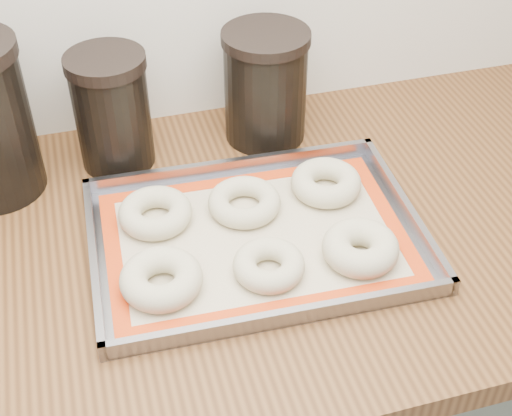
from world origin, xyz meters
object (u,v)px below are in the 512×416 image
object	(u,v)px
bagel_back_left	(155,213)
bagel_front_mid	(269,265)
bagel_front_left	(161,279)
bagel_back_right	(326,183)
baking_tray	(256,237)
bagel_front_right	(360,248)
canister_right	(265,86)
canister_mid	(112,110)
bagel_back_mid	(244,202)

from	to	relation	value
bagel_back_left	bagel_front_mid	bearing A→B (deg)	-48.98
bagel_front_left	bagel_front_mid	bearing A→B (deg)	-4.68
bagel_front_mid	bagel_back_right	size ratio (longest dim) A/B	0.90
baking_tray	bagel_front_right	xyz separation A→B (m)	(0.12, -0.08, 0.02)
bagel_back_right	canister_right	world-z (taller)	canister_right
baking_tray	canister_right	bearing A→B (deg)	70.85
canister_right	bagel_back_right	bearing A→B (deg)	-76.48
bagel_back_left	bagel_back_right	world-z (taller)	bagel_back_right
canister_right	bagel_front_mid	bearing A→B (deg)	-105.55
canister_mid	bagel_front_right	bearing A→B (deg)	-48.46
bagel_front_left	bagel_back_right	world-z (taller)	bagel_front_left
canister_mid	canister_right	distance (m)	0.25
bagel_front_mid	bagel_back_left	bearing A→B (deg)	131.02
bagel_back_left	bagel_front_right	bearing A→B (deg)	-30.70
bagel_front_mid	bagel_back_mid	distance (m)	0.14
canister_right	bagel_front_right	bearing A→B (deg)	-83.42
bagel_back_left	bagel_back_right	bearing A→B (deg)	-0.47
bagel_front_mid	canister_mid	xyz separation A→B (m)	(-0.16, 0.32, 0.07)
bagel_front_right	canister_right	world-z (taller)	canister_right
bagel_front_mid	bagel_front_right	bearing A→B (deg)	-2.44
bagel_front_left	bagel_back_right	bearing A→B (deg)	25.65
bagel_back_right	bagel_back_left	bearing A→B (deg)	179.53
bagel_back_right	canister_right	xyz separation A→B (m)	(-0.04, 0.18, 0.07)
bagel_back_right	canister_right	size ratio (longest dim) A/B	0.56
bagel_back_mid	bagel_front_left	bearing A→B (deg)	-139.51
bagel_back_left	canister_right	world-z (taller)	canister_right
bagel_front_mid	bagel_back_right	xyz separation A→B (m)	(0.13, 0.14, 0.00)
baking_tray	bagel_back_right	size ratio (longest dim) A/B	4.45
bagel_front_right	bagel_back_right	world-z (taller)	bagel_front_right
bagel_front_mid	canister_right	size ratio (longest dim) A/B	0.51
bagel_back_left	bagel_back_right	xyz separation A→B (m)	(0.26, -0.00, 0.00)
bagel_back_right	canister_right	bearing A→B (deg)	103.52
bagel_front_mid	canister_right	world-z (taller)	canister_right
bagel_back_right	canister_mid	bearing A→B (deg)	149.21
bagel_back_mid	canister_mid	size ratio (longest dim) A/B	0.57
bagel_back_mid	canister_right	distance (m)	0.22
baking_tray	bagel_back_right	world-z (taller)	bagel_back_right
baking_tray	bagel_front_mid	size ratio (longest dim) A/B	4.93
canister_mid	canister_right	bearing A→B (deg)	1.39
bagel_back_left	canister_mid	bearing A→B (deg)	100.31
bagel_back_left	bagel_back_mid	bearing A→B (deg)	-4.68
bagel_back_mid	canister_mid	world-z (taller)	canister_mid
bagel_front_mid	canister_mid	world-z (taller)	canister_mid
bagel_back_left	baking_tray	bearing A→B (deg)	-29.50
bagel_front_right	canister_mid	size ratio (longest dim) A/B	0.56
baking_tray	bagel_front_mid	xyz separation A→B (m)	(-0.00, -0.07, 0.01)
bagel_front_left	bagel_front_mid	xyz separation A→B (m)	(0.14, -0.01, -0.00)
bagel_back_left	bagel_front_left	bearing A→B (deg)	-96.41
bagel_front_right	bagel_back_right	distance (m)	0.15
bagel_front_mid	canister_mid	bearing A→B (deg)	116.48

